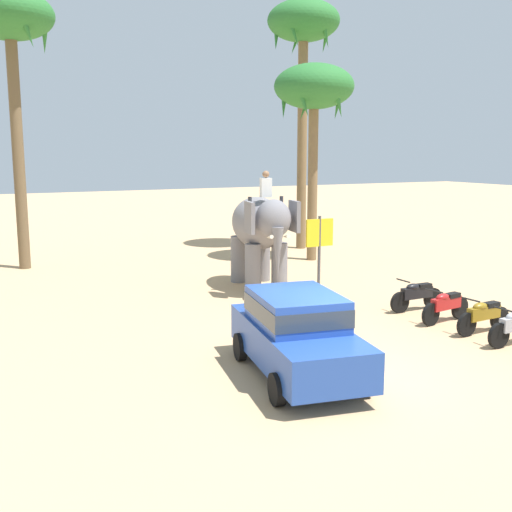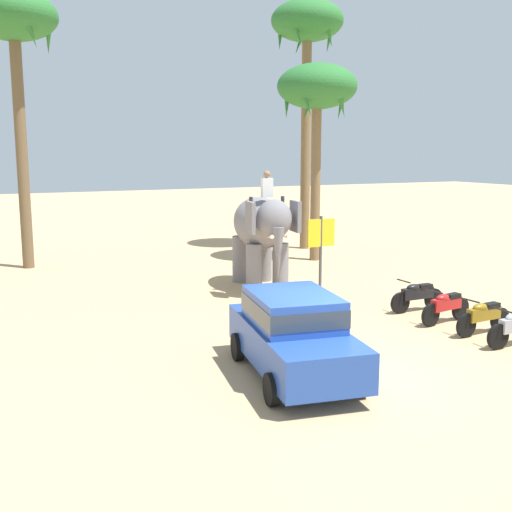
{
  "view_description": "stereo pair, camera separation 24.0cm",
  "coord_description": "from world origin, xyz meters",
  "px_view_note": "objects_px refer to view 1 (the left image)",
  "views": [
    {
      "loc": [
        -6.79,
        -9.91,
        4.51
      ],
      "look_at": [
        0.91,
        5.37,
        1.6
      ],
      "focal_mm": 43.73,
      "sensor_mm": 36.0,
      "label": 1
    },
    {
      "loc": [
        -6.57,
        -10.01,
        4.51
      ],
      "look_at": [
        0.91,
        5.37,
        1.6
      ],
      "focal_mm": 43.73,
      "sensor_mm": 36.0,
      "label": 2
    }
  ],
  "objects_px": {
    "palm_tree_near_hut": "(314,92)",
    "motorcycle_end_of_row": "(417,295)",
    "elephant_with_mahout": "(260,228)",
    "palm_tree_behind_elephant": "(303,32)",
    "palm_tree_left_of_road": "(10,26)",
    "signboard_yellow": "(319,238)",
    "motorcycle_fourth_in_row": "(484,315)",
    "motorcycle_far_in_row": "(446,305)",
    "car_sedan_foreground": "(297,331)"
  },
  "relations": [
    {
      "from": "car_sedan_foreground",
      "to": "motorcycle_fourth_in_row",
      "type": "relative_size",
      "value": 2.41
    },
    {
      "from": "car_sedan_foreground",
      "to": "palm_tree_left_of_road",
      "type": "xyz_separation_m",
      "value": [
        -3.48,
        14.8,
        8.03
      ]
    },
    {
      "from": "motorcycle_fourth_in_row",
      "to": "palm_tree_behind_elephant",
      "type": "height_order",
      "value": "palm_tree_behind_elephant"
    },
    {
      "from": "car_sedan_foreground",
      "to": "signboard_yellow",
      "type": "bearing_deg",
      "value": 54.47
    },
    {
      "from": "elephant_with_mahout",
      "to": "motorcycle_far_in_row",
      "type": "xyz_separation_m",
      "value": [
        2.49,
        -5.92,
        -1.53
      ]
    },
    {
      "from": "motorcycle_far_in_row",
      "to": "signboard_yellow",
      "type": "distance_m",
      "value": 5.26
    },
    {
      "from": "palm_tree_behind_elephant",
      "to": "signboard_yellow",
      "type": "xyz_separation_m",
      "value": [
        -3.86,
        -7.63,
        -7.97
      ]
    },
    {
      "from": "motorcycle_end_of_row",
      "to": "palm_tree_near_hut",
      "type": "height_order",
      "value": "palm_tree_near_hut"
    },
    {
      "from": "motorcycle_end_of_row",
      "to": "signboard_yellow",
      "type": "relative_size",
      "value": 0.75
    },
    {
      "from": "palm_tree_near_hut",
      "to": "palm_tree_left_of_road",
      "type": "relative_size",
      "value": 0.77
    },
    {
      "from": "motorcycle_fourth_in_row",
      "to": "palm_tree_behind_elephant",
      "type": "relative_size",
      "value": 0.16
    },
    {
      "from": "elephant_with_mahout",
      "to": "palm_tree_left_of_road",
      "type": "bearing_deg",
      "value": 132.06
    },
    {
      "from": "palm_tree_near_hut",
      "to": "signboard_yellow",
      "type": "distance_m",
      "value": 7.45
    },
    {
      "from": "motorcycle_fourth_in_row",
      "to": "palm_tree_behind_elephant",
      "type": "distance_m",
      "value": 16.91
    },
    {
      "from": "elephant_with_mahout",
      "to": "motorcycle_far_in_row",
      "type": "height_order",
      "value": "elephant_with_mahout"
    },
    {
      "from": "palm_tree_left_of_road",
      "to": "elephant_with_mahout",
      "type": "bearing_deg",
      "value": -47.94
    },
    {
      "from": "palm_tree_near_hut",
      "to": "motorcycle_end_of_row",
      "type": "bearing_deg",
      "value": -101.72
    },
    {
      "from": "elephant_with_mahout",
      "to": "palm_tree_behind_elephant",
      "type": "bearing_deg",
      "value": 50.4
    },
    {
      "from": "motorcycle_end_of_row",
      "to": "signboard_yellow",
      "type": "xyz_separation_m",
      "value": [
        -0.88,
        3.76,
        1.22
      ]
    },
    {
      "from": "car_sedan_foreground",
      "to": "motorcycle_far_in_row",
      "type": "bearing_deg",
      "value": 16.59
    },
    {
      "from": "signboard_yellow",
      "to": "palm_tree_left_of_road",
      "type": "bearing_deg",
      "value": 135.64
    },
    {
      "from": "car_sedan_foreground",
      "to": "signboard_yellow",
      "type": "height_order",
      "value": "signboard_yellow"
    },
    {
      "from": "signboard_yellow",
      "to": "motorcycle_end_of_row",
      "type": "bearing_deg",
      "value": -76.78
    },
    {
      "from": "car_sedan_foreground",
      "to": "motorcycle_far_in_row",
      "type": "height_order",
      "value": "car_sedan_foreground"
    },
    {
      "from": "palm_tree_near_hut",
      "to": "signboard_yellow",
      "type": "relative_size",
      "value": 3.3
    },
    {
      "from": "palm_tree_behind_elephant",
      "to": "motorcycle_end_of_row",
      "type": "bearing_deg",
      "value": -104.65
    },
    {
      "from": "motorcycle_end_of_row",
      "to": "signboard_yellow",
      "type": "height_order",
      "value": "signboard_yellow"
    },
    {
      "from": "car_sedan_foreground",
      "to": "motorcycle_far_in_row",
      "type": "relative_size",
      "value": 2.42
    },
    {
      "from": "car_sedan_foreground",
      "to": "palm_tree_left_of_road",
      "type": "relative_size",
      "value": 0.42
    },
    {
      "from": "car_sedan_foreground",
      "to": "palm_tree_near_hut",
      "type": "xyz_separation_m",
      "value": [
        7.44,
        11.44,
        5.88
      ]
    },
    {
      "from": "motorcycle_fourth_in_row",
      "to": "palm_tree_near_hut",
      "type": "distance_m",
      "value": 12.79
    },
    {
      "from": "elephant_with_mahout",
      "to": "signboard_yellow",
      "type": "relative_size",
      "value": 1.67
    },
    {
      "from": "palm_tree_near_hut",
      "to": "palm_tree_left_of_road",
      "type": "xyz_separation_m",
      "value": [
        -10.91,
        3.37,
        2.15
      ]
    },
    {
      "from": "motorcycle_far_in_row",
      "to": "palm_tree_behind_elephant",
      "type": "xyz_separation_m",
      "value": [
        3.12,
        12.69,
        9.19
      ]
    },
    {
      "from": "palm_tree_behind_elephant",
      "to": "motorcycle_far_in_row",
      "type": "bearing_deg",
      "value": -103.79
    },
    {
      "from": "palm_tree_behind_elephant",
      "to": "palm_tree_near_hut",
      "type": "height_order",
      "value": "palm_tree_behind_elephant"
    },
    {
      "from": "motorcycle_far_in_row",
      "to": "car_sedan_foreground",
      "type": "bearing_deg",
      "value": -163.41
    },
    {
      "from": "motorcycle_far_in_row",
      "to": "palm_tree_behind_elephant",
      "type": "height_order",
      "value": "palm_tree_behind_elephant"
    },
    {
      "from": "elephant_with_mahout",
      "to": "motorcycle_far_in_row",
      "type": "bearing_deg",
      "value": -67.19
    },
    {
      "from": "motorcycle_fourth_in_row",
      "to": "palm_tree_behind_elephant",
      "type": "xyz_separation_m",
      "value": [
        2.99,
        13.87,
        9.19
      ]
    },
    {
      "from": "motorcycle_fourth_in_row",
      "to": "motorcycle_end_of_row",
      "type": "bearing_deg",
      "value": 89.72
    },
    {
      "from": "motorcycle_fourth_in_row",
      "to": "palm_tree_near_hut",
      "type": "relative_size",
      "value": 0.23
    },
    {
      "from": "motorcycle_fourth_in_row",
      "to": "motorcycle_end_of_row",
      "type": "distance_m",
      "value": 2.48
    },
    {
      "from": "palm_tree_left_of_road",
      "to": "signboard_yellow",
      "type": "xyz_separation_m",
      "value": [
        8.27,
        -8.09,
        -7.27
      ]
    },
    {
      "from": "motorcycle_far_in_row",
      "to": "palm_tree_behind_elephant",
      "type": "relative_size",
      "value": 0.16
    },
    {
      "from": "motorcycle_end_of_row",
      "to": "palm_tree_near_hut",
      "type": "bearing_deg",
      "value": 78.28
    },
    {
      "from": "motorcycle_end_of_row",
      "to": "palm_tree_behind_elephant",
      "type": "xyz_separation_m",
      "value": [
        2.98,
        11.39,
        9.19
      ]
    },
    {
      "from": "motorcycle_far_in_row",
      "to": "signboard_yellow",
      "type": "bearing_deg",
      "value": 98.37
    },
    {
      "from": "elephant_with_mahout",
      "to": "palm_tree_behind_elephant",
      "type": "relative_size",
      "value": 0.36
    },
    {
      "from": "elephant_with_mahout",
      "to": "palm_tree_left_of_road",
      "type": "distance_m",
      "value": 11.98
    }
  ]
}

